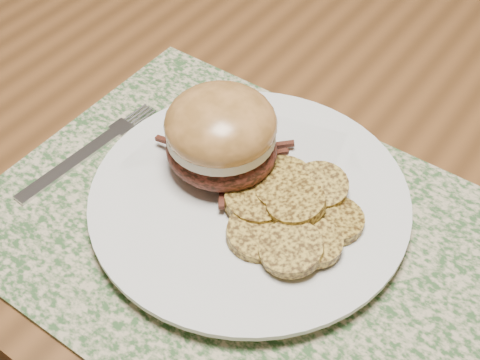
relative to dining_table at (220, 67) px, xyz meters
name	(u,v)px	position (x,y,z in m)	size (l,w,h in m)	color
ground	(227,334)	(0.00, 0.00, -0.67)	(3.50, 3.50, 0.00)	brown
dining_table	(220,67)	(0.00, 0.00, 0.00)	(1.50, 0.90, 0.75)	brown
placemat	(250,235)	(0.23, -0.26, 0.08)	(0.45, 0.33, 0.00)	#32542B
dinner_plate	(249,200)	(0.21, -0.23, 0.09)	(0.26, 0.26, 0.02)	silver
pork_sandwich	(221,135)	(0.17, -0.22, 0.14)	(0.11, 0.11, 0.08)	black
roasted_potatoes	(293,211)	(0.25, -0.23, 0.11)	(0.13, 0.14, 0.03)	#B69235
fork	(90,151)	(0.05, -0.26, 0.09)	(0.03, 0.16, 0.00)	#B6B6BD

